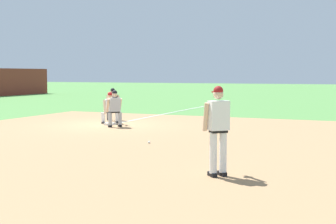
# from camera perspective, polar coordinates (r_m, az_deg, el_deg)

# --- Properties ---
(ground_plane) EXTENTS (160.00, 160.00, 0.00)m
(ground_plane) POSITION_cam_1_polar(r_m,az_deg,el_deg) (19.39, -7.09, -1.57)
(ground_plane) COLOR #518942
(infield_dirt_patch) EXTENTS (18.00, 18.00, 0.01)m
(infield_dirt_patch) POSITION_cam_1_polar(r_m,az_deg,el_deg) (14.45, -2.72, -3.67)
(infield_dirt_patch) COLOR #A87F56
(infield_dirt_patch) RESTS_ON ground
(foul_line_stripe) EXTENTS (15.30, 0.10, 0.00)m
(foul_line_stripe) POSITION_cam_1_polar(r_m,az_deg,el_deg) (26.24, 1.39, 0.12)
(foul_line_stripe) COLOR white
(foul_line_stripe) RESTS_ON ground
(first_base_bag) EXTENTS (0.38, 0.38, 0.09)m
(first_base_bag) POSITION_cam_1_polar(r_m,az_deg,el_deg) (19.38, -7.10, -1.44)
(first_base_bag) COLOR white
(first_base_bag) RESTS_ON ground
(baseball) EXTENTS (0.07, 0.07, 0.07)m
(baseball) POSITION_cam_1_polar(r_m,az_deg,el_deg) (14.16, -2.31, -3.71)
(baseball) COLOR white
(baseball) RESTS_ON ground
(pitcher) EXTENTS (0.85, 0.56, 1.86)m
(pitcher) POSITION_cam_1_polar(r_m,az_deg,el_deg) (9.60, 6.15, -1.61)
(pitcher) COLOR black
(pitcher) RESTS_ON ground
(first_baseman) EXTENTS (0.75, 1.08, 1.34)m
(first_baseman) POSITION_cam_1_polar(r_m,az_deg,el_deg) (19.79, -6.99, 0.69)
(first_baseman) COLOR black
(first_baseman) RESTS_ON ground
(baserunner) EXTENTS (0.67, 0.67, 1.46)m
(baserunner) POSITION_cam_1_polar(r_m,az_deg,el_deg) (18.49, -6.50, 0.60)
(baserunner) COLOR black
(baserunner) RESTS_ON ground
(umpire) EXTENTS (0.66, 0.68, 1.46)m
(umpire) POSITION_cam_1_polar(r_m,az_deg,el_deg) (21.22, -6.74, 1.12)
(umpire) COLOR black
(umpire) RESTS_ON ground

